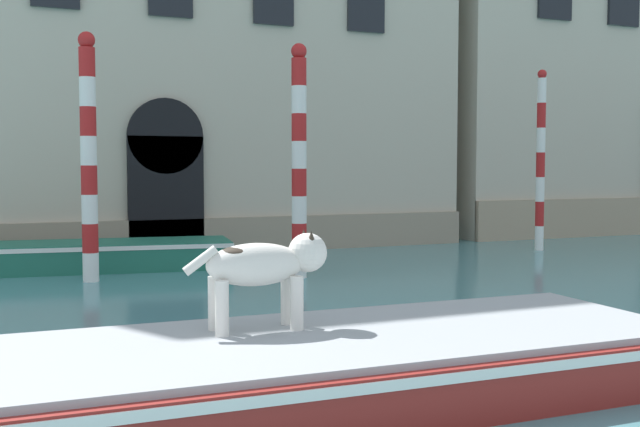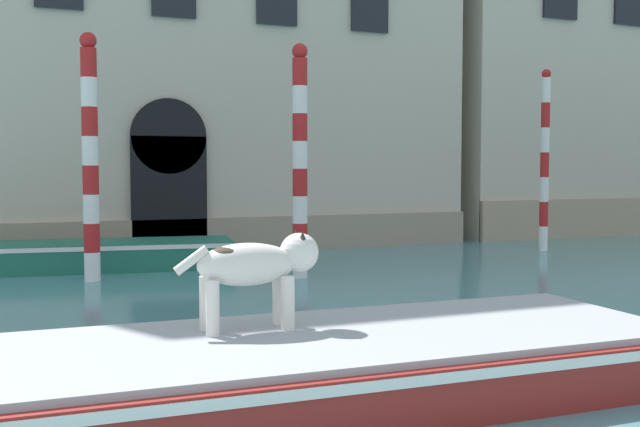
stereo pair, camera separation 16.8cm
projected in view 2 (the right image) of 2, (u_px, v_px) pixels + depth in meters
boat_foreground at (177, 378)px, 5.91m from camera, size 9.04×2.52×0.53m
dog_on_deck at (257, 265)px, 6.53m from camera, size 1.30×0.40×0.86m
boat_moored_near_palazzo at (97, 255)px, 14.24m from camera, size 5.28×2.21×0.53m
mooring_pole_0 at (545, 160)px, 17.26m from camera, size 0.21×0.21×4.19m
mooring_pole_1 at (300, 160)px, 13.06m from camera, size 0.27×0.27×4.09m
mooring_pole_3 at (90, 156)px, 12.65m from camera, size 0.28×0.28×4.20m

